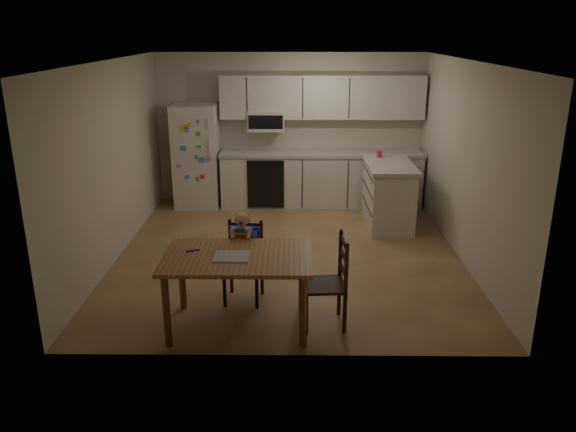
% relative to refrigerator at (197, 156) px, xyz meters
% --- Properties ---
extents(room, '(4.52, 5.01, 2.51)m').
position_rel_refrigerator_xyz_m(room, '(1.55, -1.67, 0.40)').
color(room, brown).
rests_on(room, ground).
extents(refrigerator, '(0.72, 0.70, 1.70)m').
position_rel_refrigerator_xyz_m(refrigerator, '(0.00, 0.00, 0.00)').
color(refrigerator, silver).
rests_on(refrigerator, ground).
extents(kitchen_run, '(3.37, 0.62, 2.15)m').
position_rel_refrigerator_xyz_m(kitchen_run, '(2.05, 0.09, 0.03)').
color(kitchen_run, silver).
rests_on(kitchen_run, ground).
extents(kitchen_island, '(0.69, 1.31, 0.97)m').
position_rel_refrigerator_xyz_m(kitchen_island, '(3.05, -0.99, -0.36)').
color(kitchen_island, silver).
rests_on(kitchen_island, ground).
extents(red_cup, '(0.08, 0.08, 0.10)m').
position_rel_refrigerator_xyz_m(red_cup, '(2.95, -0.59, 0.17)').
color(red_cup, red).
rests_on(red_cup, kitchen_island).
extents(dining_table, '(1.44, 0.93, 0.77)m').
position_rel_refrigerator_xyz_m(dining_table, '(1.07, -4.11, -0.18)').
color(dining_table, brown).
rests_on(dining_table, ground).
extents(napkin, '(0.33, 0.29, 0.01)m').
position_rel_refrigerator_xyz_m(napkin, '(1.02, -4.15, -0.07)').
color(napkin, '#B0B0B5').
rests_on(napkin, dining_table).
extents(toddler_spoon, '(0.12, 0.06, 0.02)m').
position_rel_refrigerator_xyz_m(toddler_spoon, '(0.60, -4.01, -0.07)').
color(toddler_spoon, '#3C2CCD').
rests_on(toddler_spoon, dining_table).
extents(chair_booster, '(0.43, 0.43, 1.04)m').
position_rel_refrigerator_xyz_m(chair_booster, '(1.07, -3.50, -0.23)').
color(chair_booster, black).
rests_on(chair_booster, ground).
extents(chair_side, '(0.45, 0.45, 0.95)m').
position_rel_refrigerator_xyz_m(chair_side, '(2.01, -4.05, -0.31)').
color(chair_side, black).
rests_on(chair_side, ground).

